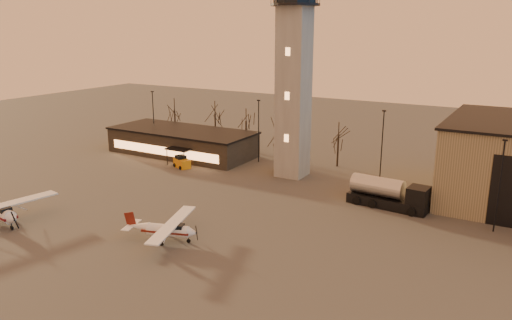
# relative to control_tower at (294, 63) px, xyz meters

# --- Properties ---
(ground) EXTENTS (220.00, 220.00, 0.00)m
(ground) POSITION_rel_control_tower_xyz_m (0.00, -30.00, -16.33)
(ground) COLOR #474442
(ground) RESTS_ON ground
(control_tower) EXTENTS (6.80, 6.80, 32.60)m
(control_tower) POSITION_rel_control_tower_xyz_m (0.00, 0.00, 0.00)
(control_tower) COLOR gray
(control_tower) RESTS_ON ground
(terminal) EXTENTS (25.40, 12.20, 4.30)m
(terminal) POSITION_rel_control_tower_xyz_m (-21.99, 1.98, -14.17)
(terminal) COLOR black
(terminal) RESTS_ON ground
(light_poles) EXTENTS (58.50, 12.25, 10.14)m
(light_poles) POSITION_rel_control_tower_xyz_m (0.50, 1.00, -10.92)
(light_poles) COLOR black
(light_poles) RESTS_ON ground
(tree_row) EXTENTS (37.20, 9.20, 8.80)m
(tree_row) POSITION_rel_control_tower_xyz_m (-13.70, 9.16, -10.39)
(tree_row) COLOR black
(tree_row) RESTS_ON ground
(cessna_front) EXTENTS (8.36, 10.29, 2.87)m
(cessna_front) POSITION_rel_control_tower_xyz_m (-0.42, -27.44, -15.34)
(cessna_front) COLOR white
(cessna_front) RESTS_ON ground
(cessna_rear) EXTENTS (9.91, 12.48, 3.43)m
(cessna_rear) POSITION_rel_control_tower_xyz_m (-19.45, -33.34, -15.15)
(cessna_rear) COLOR white
(cessna_rear) RESTS_ON ground
(fuel_truck) EXTENTS (9.85, 3.82, 3.58)m
(fuel_truck) POSITION_rel_control_tower_xyz_m (15.96, -6.21, -14.91)
(fuel_truck) COLOR black
(fuel_truck) RESTS_ON ground
(service_cart) EXTENTS (3.33, 2.76, 1.86)m
(service_cart) POSITION_rel_control_tower_xyz_m (-16.73, -4.83, -15.61)
(service_cart) COLOR orange
(service_cart) RESTS_ON ground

